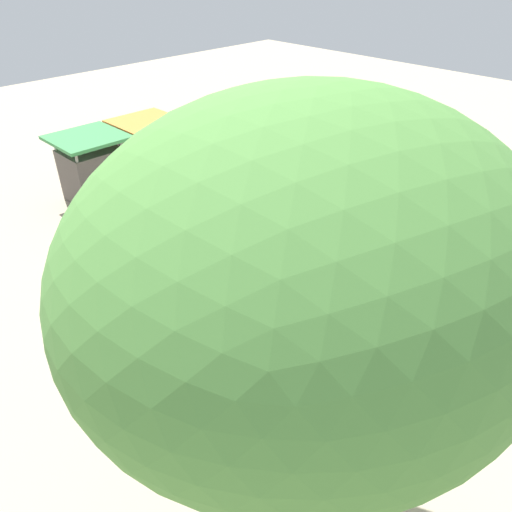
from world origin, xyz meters
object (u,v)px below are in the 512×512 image
Objects in this scene: shade_tree_main at (305,270)px; wooden_bench at (413,348)px; person_handler at (197,245)px; market_stall_orange at (150,153)px; elephant at (257,260)px; picnic_table_near at (502,273)px; market_stall_green at (93,171)px; picnic_table_far at (346,293)px.

shade_tree_main is 6.69m from wooden_bench.
market_stall_orange reaches higher than person_handler.
elephant is at bearing 157.39° from wooden_bench.
shade_tree_main reaches higher than picnic_table_near.
person_handler is at bearing -93.45° from market_stall_green.
picnic_table_far is (0.48, 2.31, 0.12)m from wooden_bench.
person_handler is at bearing 62.79° from shade_tree_main.
elephant is at bearing 107.26° from picnic_table_near.
picnic_table_far is 0.74× the size of market_stall_green.
shade_tree_main reaches higher than wooden_bench.
picnic_table_near is at bearing 16.36° from person_handler.
wooden_bench is 4.41m from picnic_table_near.
market_stall_green is (0.40, 6.72, 0.19)m from person_handler.
elephant reaches higher than person_handler.
picnic_table_far is (1.10, -2.30, -0.51)m from elephant.
wooden_bench is (0.62, -4.62, -0.62)m from elephant.
picnic_table_far is (1.65, -4.27, -0.36)m from person_handler.
shade_tree_main is at bearing -106.17° from market_stall_green.
person_handler is at bearing 100.63° from picnic_table_near.
shade_tree_main is 7.43m from picnic_table_far.
elephant is at bearing 50.23° from shade_tree_main.
elephant is 1.54× the size of person_handler.
elephant is 4.70m from wooden_bench.
shade_tree_main is at bearing -136.57° from picnic_table_far.
wooden_bench is at bearing -12.55° from person_handler.
wooden_bench is 0.56× the size of market_stall_orange.
person_handler reaches higher than picnic_table_near.
wooden_bench is 0.76× the size of picnic_table_far.
market_stall_green is 2.60m from market_stall_orange.
person_handler is 8.84m from shade_tree_main.
market_stall_green is at bearing 82.43° from picnic_table_near.
picnic_table_near and picnic_table_far have the same top height.
picnic_table_near is 0.80× the size of market_stall_green.
picnic_table_near is (9.11, 0.01, -4.62)m from shade_tree_main.
shade_tree_main is 2.93× the size of market_stall_orange.
wooden_bench is 13.34m from market_stall_green.
shade_tree_main is (-4.09, -4.92, 4.11)m from elephant.
market_stall_green and market_stall_orange have the same top height.
wooden_bench is (1.17, -6.59, -0.48)m from person_handler.
person_handler is 0.64× the size of market_stall_orange.
market_stall_green is at bearing -97.46° from elephant.
market_stall_green is at bearing 113.14° from picnic_table_far.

